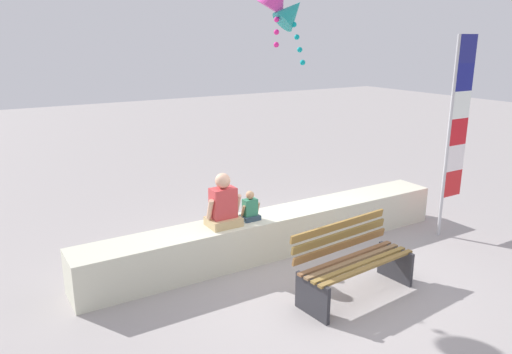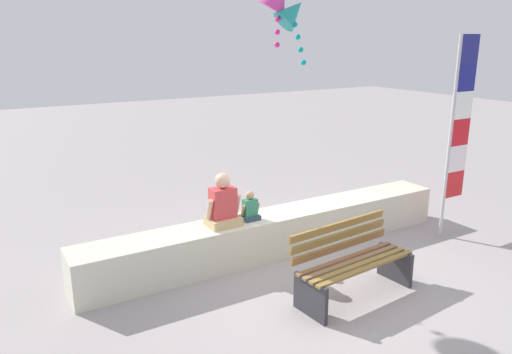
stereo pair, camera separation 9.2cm
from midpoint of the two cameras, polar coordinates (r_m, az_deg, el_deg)
name	(u,v)px [view 2 (the right image)]	position (r m, az deg, el deg)	size (l,w,h in m)	color
ground_plane	(317,279)	(6.67, 7.50, -11.62)	(40.00, 40.00, 0.00)	#9A9492
seawall_ledge	(275,232)	(7.30, 2.61, -6.44)	(5.86, 0.62, 0.60)	beige
park_bench	(351,263)	(6.20, 11.42, -9.78)	(1.63, 0.74, 0.88)	olive
person_adult	(223,205)	(6.66, -3.46, -3.30)	(0.48, 0.36, 0.74)	tan
person_child	(250,209)	(6.89, -0.32, -3.69)	(0.28, 0.20, 0.43)	#293D4F
flag_banner	(458,126)	(8.16, 22.68, 5.48)	(0.45, 0.05, 3.12)	#B7B7BC
kite_teal	(293,13)	(7.79, 4.62, 18.42)	(0.62, 0.67, 1.04)	teal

